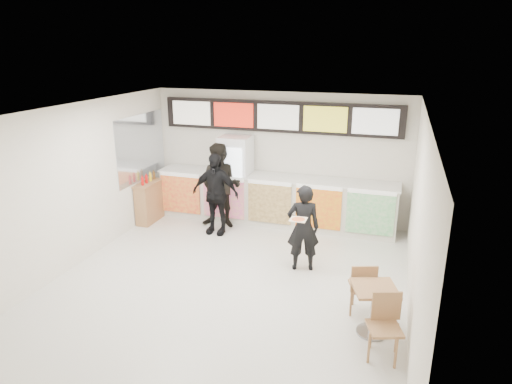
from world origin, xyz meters
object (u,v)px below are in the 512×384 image
at_px(cafe_table, 374,302).
at_px(customer_mid, 215,194).
at_px(customer_main, 303,228).
at_px(drinks_fridge, 236,179).
at_px(condiment_ledge, 149,202).
at_px(service_counter, 274,200).
at_px(customer_left, 221,186).

bearing_deg(cafe_table, customer_mid, 123.39).
xyz_separation_m(customer_main, cafe_table, (1.38, -1.67, -0.30)).
xyz_separation_m(drinks_fridge, customer_mid, (-0.14, -0.93, -0.10)).
relative_size(drinks_fridge, condiment_ledge, 1.76).
bearing_deg(cafe_table, drinks_fridge, 114.09).
xyz_separation_m(drinks_fridge, customer_main, (2.05, -2.06, -0.19)).
bearing_deg(condiment_ledge, service_counter, 14.96).
height_order(drinks_fridge, customer_mid, drinks_fridge).
height_order(drinks_fridge, condiment_ledge, drinks_fridge).
height_order(customer_mid, condiment_ledge, customer_mid).
distance_m(service_counter, drinks_fridge, 1.03).
distance_m(drinks_fridge, customer_left, 0.58).
bearing_deg(condiment_ledge, customer_left, 6.95).
bearing_deg(customer_main, cafe_table, 113.50).
relative_size(customer_mid, cafe_table, 1.16).
distance_m(cafe_table, condiment_ledge, 6.09).
xyz_separation_m(service_counter, cafe_table, (2.50, -3.71, -0.06)).
distance_m(customer_left, customer_mid, 0.38).
xyz_separation_m(cafe_table, condiment_ledge, (-5.32, 2.96, -0.03)).
bearing_deg(cafe_table, condiment_ledge, 132.36).
xyz_separation_m(service_counter, condiment_ledge, (-2.82, -0.75, -0.08)).
distance_m(service_counter, customer_mid, 1.45).
bearing_deg(drinks_fridge, customer_left, -105.22).
height_order(customer_left, condiment_ledge, customer_left).
bearing_deg(customer_mid, drinks_fridge, 82.76).
bearing_deg(customer_left, customer_main, -37.42).
bearing_deg(cafe_table, service_counter, 105.40).
height_order(drinks_fridge, customer_left, drinks_fridge).
xyz_separation_m(customer_left, customer_mid, (0.02, -0.38, -0.06)).
bearing_deg(customer_mid, condiment_ledge, 175.68).
xyz_separation_m(service_counter, customer_mid, (-1.07, -0.92, 0.33)).
bearing_deg(service_counter, customer_main, -61.37).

